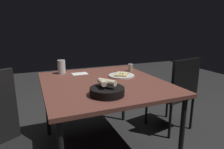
{
  "coord_description": "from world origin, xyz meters",
  "views": [
    {
      "loc": [
        -0.59,
        -1.63,
        1.23
      ],
      "look_at": [
        0.09,
        -0.01,
        0.79
      ],
      "focal_mm": 31.42,
      "sensor_mm": 36.0,
      "label": 1
    }
  ],
  "objects_px": {
    "bread_basket": "(107,91)",
    "beer_glass": "(62,68)",
    "pizza_plate": "(121,75)",
    "pepper_shaker": "(130,68)",
    "chair_far": "(176,90)",
    "dining_table": "(103,87)"
  },
  "relations": [
    {
      "from": "bread_basket",
      "to": "beer_glass",
      "type": "xyz_separation_m",
      "value": [
        -0.2,
        0.81,
        0.03
      ]
    },
    {
      "from": "pizza_plate",
      "to": "bread_basket",
      "type": "xyz_separation_m",
      "value": [
        -0.34,
        -0.46,
        0.02
      ]
    },
    {
      "from": "bread_basket",
      "to": "pepper_shaker",
      "type": "bearing_deg",
      "value": 50.16
    },
    {
      "from": "bread_basket",
      "to": "pepper_shaker",
      "type": "distance_m",
      "value": 0.82
    },
    {
      "from": "bread_basket",
      "to": "chair_far",
      "type": "xyz_separation_m",
      "value": [
        1.03,
        0.44,
        -0.26
      ]
    },
    {
      "from": "pepper_shaker",
      "to": "beer_glass",
      "type": "bearing_deg",
      "value": 166.47
    },
    {
      "from": "dining_table",
      "to": "beer_glass",
      "type": "xyz_separation_m",
      "value": [
        -0.3,
        0.45,
        0.12
      ]
    },
    {
      "from": "pizza_plate",
      "to": "dining_table",
      "type": "bearing_deg",
      "value": -155.68
    },
    {
      "from": "dining_table",
      "to": "chair_far",
      "type": "relative_size",
      "value": 1.36
    },
    {
      "from": "dining_table",
      "to": "chair_far",
      "type": "bearing_deg",
      "value": 5.03
    },
    {
      "from": "pizza_plate",
      "to": "chair_far",
      "type": "height_order",
      "value": "chair_far"
    },
    {
      "from": "chair_far",
      "to": "pepper_shaker",
      "type": "bearing_deg",
      "value": 158.9
    },
    {
      "from": "dining_table",
      "to": "bread_basket",
      "type": "height_order",
      "value": "bread_basket"
    },
    {
      "from": "dining_table",
      "to": "pizza_plate",
      "type": "height_order",
      "value": "pizza_plate"
    },
    {
      "from": "pepper_shaker",
      "to": "bread_basket",
      "type": "bearing_deg",
      "value": -129.84
    },
    {
      "from": "beer_glass",
      "to": "pepper_shaker",
      "type": "xyz_separation_m",
      "value": [
        0.73,
        -0.18,
        -0.03
      ]
    },
    {
      "from": "pizza_plate",
      "to": "bread_basket",
      "type": "bearing_deg",
      "value": -125.93
    },
    {
      "from": "pizza_plate",
      "to": "beer_glass",
      "type": "height_order",
      "value": "beer_glass"
    },
    {
      "from": "chair_far",
      "to": "pizza_plate",
      "type": "bearing_deg",
      "value": 177.89
    },
    {
      "from": "dining_table",
      "to": "pizza_plate",
      "type": "distance_m",
      "value": 0.27
    },
    {
      "from": "pizza_plate",
      "to": "beer_glass",
      "type": "distance_m",
      "value": 0.64
    },
    {
      "from": "pizza_plate",
      "to": "pepper_shaker",
      "type": "bearing_deg",
      "value": 41.26
    }
  ]
}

